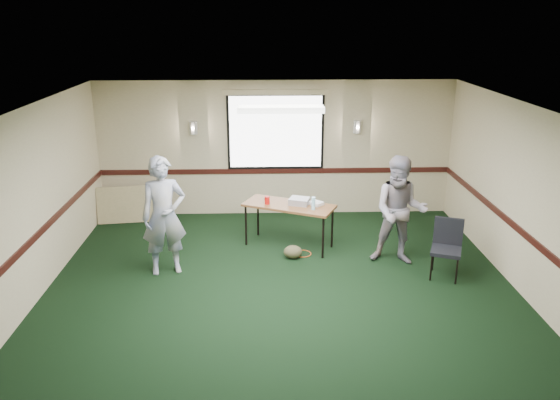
{
  "coord_description": "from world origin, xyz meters",
  "views": [
    {
      "loc": [
        -0.26,
        -6.57,
        3.89
      ],
      "look_at": [
        0.0,
        1.3,
        1.2
      ],
      "focal_mm": 35.0,
      "sensor_mm": 36.0,
      "label": 1
    }
  ],
  "objects_px": {
    "projector": "(299,201)",
    "conference_chair": "(447,243)",
    "person_left": "(164,216)",
    "person_right": "(400,211)",
    "folding_table": "(289,208)"
  },
  "relations": [
    {
      "from": "projector",
      "to": "conference_chair",
      "type": "height_order",
      "value": "conference_chair"
    },
    {
      "from": "projector",
      "to": "person_left",
      "type": "height_order",
      "value": "person_left"
    },
    {
      "from": "conference_chair",
      "to": "projector",
      "type": "bearing_deg",
      "value": 172.74
    },
    {
      "from": "projector",
      "to": "person_left",
      "type": "xyz_separation_m",
      "value": [
        -2.16,
        -0.95,
        0.11
      ]
    },
    {
      "from": "conference_chair",
      "to": "person_left",
      "type": "xyz_separation_m",
      "value": [
        -4.37,
        0.26,
        0.41
      ]
    },
    {
      "from": "person_left",
      "to": "person_right",
      "type": "relative_size",
      "value": 1.05
    },
    {
      "from": "folding_table",
      "to": "conference_chair",
      "type": "relative_size",
      "value": 1.84
    },
    {
      "from": "conference_chair",
      "to": "person_left",
      "type": "bearing_deg",
      "value": -162.08
    },
    {
      "from": "conference_chair",
      "to": "person_right",
      "type": "distance_m",
      "value": 0.88
    },
    {
      "from": "folding_table",
      "to": "conference_chair",
      "type": "distance_m",
      "value": 2.68
    },
    {
      "from": "projector",
      "to": "folding_table",
      "type": "bearing_deg",
      "value": -158.4
    },
    {
      "from": "folding_table",
      "to": "conference_chair",
      "type": "xyz_separation_m",
      "value": [
        2.39,
        -1.2,
        -0.19
      ]
    },
    {
      "from": "folding_table",
      "to": "person_right",
      "type": "height_order",
      "value": "person_right"
    },
    {
      "from": "folding_table",
      "to": "person_left",
      "type": "distance_m",
      "value": 2.2
    },
    {
      "from": "folding_table",
      "to": "person_left",
      "type": "relative_size",
      "value": 0.89
    }
  ]
}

